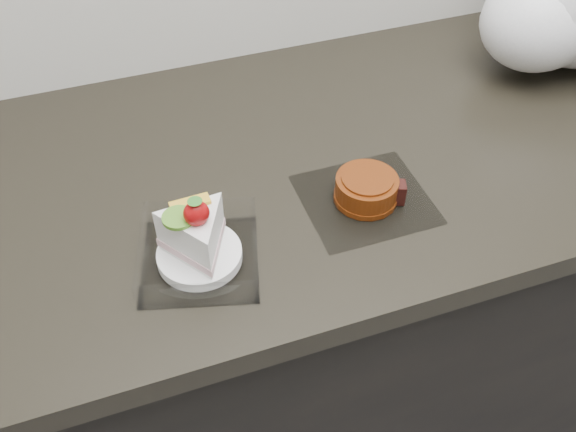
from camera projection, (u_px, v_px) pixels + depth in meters
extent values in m
cube|color=black|center=(330.00, 319.00, 1.35)|extent=(2.00, 0.60, 0.86)
cube|color=black|center=(343.00, 155.00, 1.03)|extent=(2.04, 0.64, 0.04)
cube|color=white|center=(200.00, 260.00, 0.85)|extent=(0.19, 0.19, 0.00)
cylinder|color=white|center=(200.00, 255.00, 0.84)|extent=(0.11, 0.11, 0.02)
ellipsoid|color=#B30B0C|center=(196.00, 213.00, 0.77)|extent=(0.03, 0.03, 0.03)
cone|color=#2D7223|center=(195.00, 204.00, 0.76)|extent=(0.02, 0.02, 0.01)
cylinder|color=#5A9C2D|center=(178.00, 218.00, 0.78)|extent=(0.04, 0.04, 0.01)
cube|color=gold|center=(190.00, 203.00, 0.80)|extent=(0.05, 0.02, 0.01)
cube|color=white|center=(365.00, 199.00, 0.93)|extent=(0.18, 0.17, 0.00)
cylinder|color=maroon|center=(366.00, 189.00, 0.92)|extent=(0.10, 0.10, 0.04)
cylinder|color=maroon|center=(365.00, 196.00, 0.93)|extent=(0.11, 0.11, 0.01)
cylinder|color=maroon|center=(368.00, 178.00, 0.90)|extent=(0.09, 0.09, 0.00)
cube|color=black|center=(396.00, 192.00, 0.92)|extent=(0.03, 0.03, 0.03)
ellipsoid|color=white|center=(540.00, 20.00, 1.10)|extent=(0.26, 0.24, 0.17)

